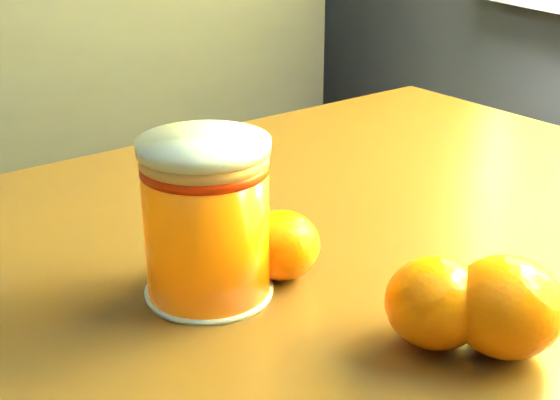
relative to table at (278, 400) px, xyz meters
name	(u,v)px	position (x,y,z in m)	size (l,w,h in m)	color
table	(278,400)	(0.00, 0.00, 0.00)	(1.14, 0.89, 0.77)	brown
juice_glass	(207,220)	(-0.05, 0.02, 0.16)	(0.09, 0.09, 0.11)	#FF6B05
orange_front	(436,303)	(0.06, -0.11, 0.13)	(0.07, 0.07, 0.06)	orange
orange_back	(281,245)	(0.01, 0.02, 0.12)	(0.06, 0.06, 0.05)	orange
orange_extra	(507,307)	(0.09, -0.13, 0.13)	(0.07, 0.07, 0.06)	orange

